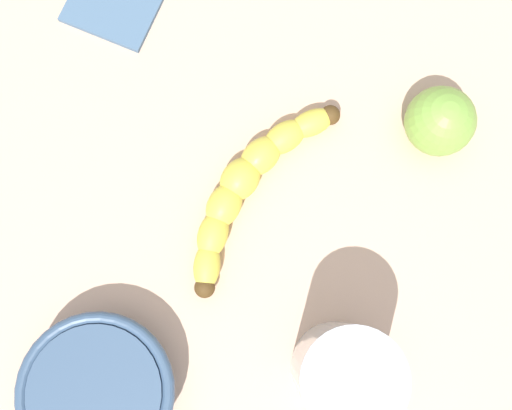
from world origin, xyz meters
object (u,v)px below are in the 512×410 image
banana (253,186)px  green_apple_fruit (444,122)px  smoothie_glass (349,374)px  ceramic_bowl (103,392)px

banana → green_apple_fruit: size_ratio=3.17×
smoothie_glass → green_apple_fruit: size_ratio=1.75×
smoothie_glass → banana: bearing=-140.2°
ceramic_bowl → smoothie_glass: bearing=109.0°
ceramic_bowl → green_apple_fruit: bearing=142.3°
smoothie_glass → green_apple_fruit: smoothie_glass is taller
banana → smoothie_glass: bearing=61.4°
ceramic_bowl → banana: bearing=159.1°
banana → ceramic_bowl: (22.32, -8.52, 1.08)cm
ceramic_bowl → green_apple_fruit: green_apple_fruit is taller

